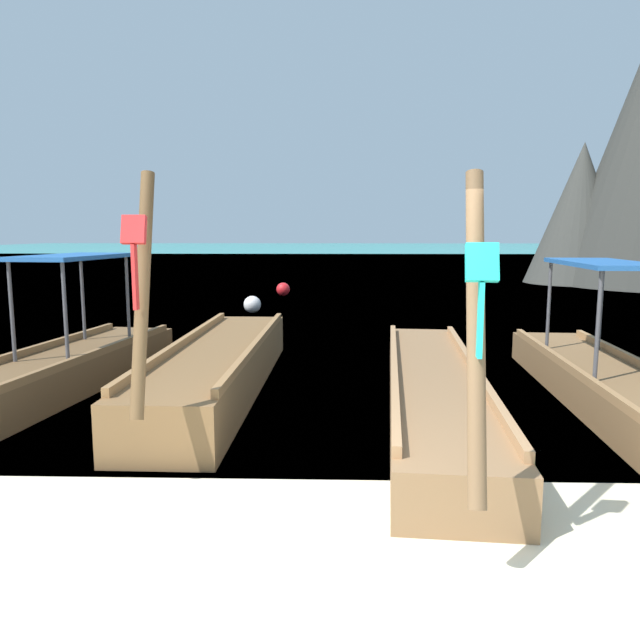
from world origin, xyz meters
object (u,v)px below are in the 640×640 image
(longtail_boat_red_ribbon, at_px, (220,367))
(longtail_boat_green_ribbon, at_px, (621,391))
(longtail_boat_blue_ribbon, at_px, (49,373))
(mooring_buoy_near, at_px, (283,289))
(longtail_boat_turquoise_ribbon, at_px, (433,389))
(mooring_buoy_far, at_px, (252,304))

(longtail_boat_red_ribbon, height_order, longtail_boat_green_ribbon, longtail_boat_red_ribbon)
(longtail_boat_blue_ribbon, xyz_separation_m, longtail_boat_red_ribbon, (2.26, 0.38, 0.01))
(longtail_boat_blue_ribbon, bearing_deg, mooring_buoy_near, 81.37)
(longtail_boat_turquoise_ribbon, xyz_separation_m, mooring_buoy_near, (-3.11, 13.71, -0.03))
(mooring_buoy_far, bearing_deg, longtail_boat_green_ribbon, -58.08)
(longtail_boat_blue_ribbon, xyz_separation_m, mooring_buoy_near, (2.00, 13.19, -0.08))
(longtail_boat_blue_ribbon, xyz_separation_m, longtail_boat_turquoise_ribbon, (5.11, -0.52, -0.05))
(longtail_boat_red_ribbon, xyz_separation_m, longtail_boat_turquoise_ribbon, (2.85, -0.90, -0.06))
(longtail_boat_turquoise_ribbon, height_order, longtail_boat_green_ribbon, longtail_boat_turquoise_ribbon)
(longtail_boat_green_ribbon, height_order, mooring_buoy_near, longtail_boat_green_ribbon)
(longtail_boat_red_ribbon, bearing_deg, longtail_boat_green_ribbon, -11.58)
(longtail_boat_turquoise_ribbon, bearing_deg, longtail_boat_blue_ribbon, 174.24)
(longtail_boat_turquoise_ribbon, height_order, mooring_buoy_far, longtail_boat_turquoise_ribbon)
(longtail_boat_blue_ribbon, distance_m, mooring_buoy_near, 13.34)
(longtail_boat_blue_ribbon, relative_size, mooring_buoy_far, 13.12)
(longtail_boat_green_ribbon, relative_size, mooring_buoy_far, 15.83)
(longtail_boat_turquoise_ribbon, relative_size, longtail_boat_green_ribbon, 0.96)
(longtail_boat_blue_ribbon, relative_size, longtail_boat_red_ribbon, 0.97)
(longtail_boat_blue_ribbon, distance_m, mooring_buoy_far, 8.78)
(longtail_boat_green_ribbon, relative_size, mooring_buoy_near, 16.03)
(mooring_buoy_near, relative_size, mooring_buoy_far, 0.99)
(longtail_boat_blue_ribbon, relative_size, mooring_buoy_near, 13.29)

